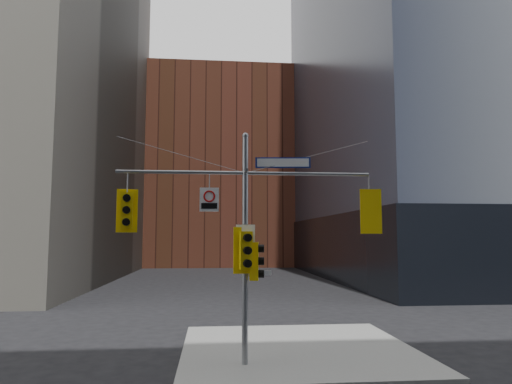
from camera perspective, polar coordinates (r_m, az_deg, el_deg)
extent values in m
cube|color=gray|center=(16.95, 5.24, -18.98)|extent=(8.00, 8.00, 0.15)
cube|color=black|center=(52.89, 28.01, -6.09)|extent=(36.40, 36.40, 6.00)
cube|color=brown|center=(70.94, -4.56, 2.45)|extent=(26.00, 20.00, 28.00)
cylinder|color=gray|center=(14.26, -1.37, -7.21)|extent=(0.18, 0.18, 7.20)
sphere|color=gray|center=(14.61, -1.34, 7.05)|extent=(0.20, 0.20, 0.20)
cylinder|color=gray|center=(14.39, -9.32, 2.46)|extent=(4.00, 0.11, 0.11)
cylinder|color=gray|center=(14.67, 6.47, 2.26)|extent=(4.00, 0.11, 0.11)
cylinder|color=gray|center=(14.05, -1.25, 2.58)|extent=(0.10, 0.70, 0.10)
cylinder|color=gray|center=(14.48, -9.29, 4.61)|extent=(4.00, 0.02, 1.12)
cylinder|color=gray|center=(14.76, 6.45, 4.38)|extent=(4.00, 0.02, 1.12)
cube|color=yellow|center=(14.48, -15.86, -2.22)|extent=(0.38, 0.29, 1.09)
cube|color=yellow|center=(14.66, -15.82, -2.26)|extent=(0.64, 0.13, 1.35)
cylinder|color=black|center=(14.30, -15.85, -0.73)|extent=(0.25, 0.19, 0.23)
cylinder|color=black|center=(14.38, -15.84, -0.75)|extent=(0.20, 0.05, 0.20)
cylinder|color=black|center=(14.27, -15.89, -2.17)|extent=(0.25, 0.19, 0.23)
cylinder|color=black|center=(14.36, -15.88, -2.19)|extent=(0.20, 0.05, 0.20)
cylinder|color=black|center=(14.26, -15.93, -3.63)|extent=(0.25, 0.19, 0.23)
cylinder|color=#0CE559|center=(14.34, -15.92, -3.64)|extent=(0.20, 0.05, 0.20)
cube|color=yellow|center=(15.10, 13.99, -2.40)|extent=(0.39, 0.29, 1.15)
cube|color=yellow|center=(14.91, 14.17, -2.36)|extent=(0.68, 0.11, 1.42)
cylinder|color=black|center=(15.33, 13.75, -1.03)|extent=(0.25, 0.20, 0.24)
cylinder|color=black|center=(15.25, 13.83, -1.00)|extent=(0.21, 0.04, 0.21)
cylinder|color=black|center=(15.31, 13.79, -2.45)|extent=(0.25, 0.20, 0.24)
cylinder|color=black|center=(15.22, 13.87, -2.43)|extent=(0.21, 0.04, 0.21)
cylinder|color=black|center=(15.29, 13.82, -3.88)|extent=(0.25, 0.20, 0.24)
cylinder|color=black|center=(15.21, 13.90, -3.87)|extent=(0.21, 0.04, 0.21)
cube|color=yellow|center=(14.29, -0.24, -8.63)|extent=(0.32, 0.41, 1.17)
cylinder|color=black|center=(14.27, 0.66, -7.07)|extent=(0.21, 0.27, 0.25)
cylinder|color=black|center=(14.27, 0.30, -7.07)|extent=(0.05, 0.21, 0.21)
cylinder|color=black|center=(14.28, 0.66, -8.64)|extent=(0.21, 0.27, 0.25)
cylinder|color=black|center=(14.29, 0.30, -8.64)|extent=(0.05, 0.21, 0.21)
cylinder|color=black|center=(14.31, 0.66, -10.20)|extent=(0.21, 0.27, 0.25)
cylinder|color=black|center=(14.31, 0.30, -10.19)|extent=(0.05, 0.21, 0.21)
cube|color=yellow|center=(13.98, -1.29, -7.31)|extent=(0.41, 0.33, 1.15)
cube|color=yellow|center=(14.17, -1.49, -7.28)|extent=(0.68, 0.16, 1.42)
cylinder|color=black|center=(13.76, -1.06, -5.74)|extent=(0.27, 0.22, 0.24)
cylinder|color=black|center=(13.85, -1.15, -5.73)|extent=(0.21, 0.06, 0.21)
cylinder|color=black|center=(13.77, -1.06, -7.33)|extent=(0.27, 0.22, 0.24)
cylinder|color=black|center=(13.85, -1.15, -7.32)|extent=(0.21, 0.06, 0.21)
cylinder|color=black|center=(13.78, -1.07, -8.93)|extent=(0.27, 0.22, 0.24)
cylinder|color=black|center=(13.87, -1.16, -8.91)|extent=(0.21, 0.06, 0.21)
cube|color=navy|center=(14.58, 3.38, 3.68)|extent=(1.75, 0.21, 0.34)
cube|color=silver|center=(14.56, 3.40, 3.69)|extent=(1.64, 0.17, 0.26)
cube|color=silver|center=(14.25, -5.87, -0.94)|extent=(0.60, 0.04, 0.74)
torus|color=#B20A0A|center=(14.23, -5.86, -0.54)|extent=(0.37, 0.06, 0.37)
cube|color=black|center=(14.21, -5.87, -1.74)|extent=(0.50, 0.02, 0.18)
cube|color=silver|center=(14.13, -1.33, -5.66)|extent=(0.59, 0.10, 0.78)
cube|color=#D88C00|center=(14.11, -1.33, -6.54)|extent=(0.43, 0.06, 0.34)
cube|color=silver|center=(14.33, 0.44, -10.09)|extent=(0.74, 0.08, 0.15)
cube|color=#145926|center=(14.76, -1.51, -10.77)|extent=(0.09, 0.76, 0.15)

